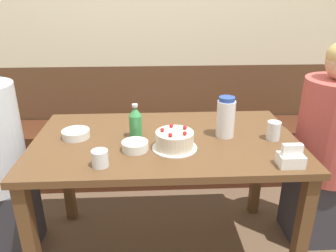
# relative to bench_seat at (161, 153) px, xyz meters

# --- Properties ---
(ground_plane) EXTENTS (12.00, 12.00, 0.00)m
(ground_plane) POSITION_rel_bench_seat_xyz_m (0.00, -0.83, -0.24)
(ground_plane) COLOR brown
(back_wall) EXTENTS (4.80, 0.04, 2.50)m
(back_wall) POSITION_rel_bench_seat_xyz_m (0.00, 0.22, 1.01)
(back_wall) COLOR brown
(back_wall) RESTS_ON ground_plane
(bench_seat) EXTENTS (2.67, 0.38, 0.47)m
(bench_seat) POSITION_rel_bench_seat_xyz_m (0.00, 0.00, 0.00)
(bench_seat) COLOR #472314
(bench_seat) RESTS_ON ground_plane
(dining_table) EXTENTS (1.37, 0.79, 0.75)m
(dining_table) POSITION_rel_bench_seat_xyz_m (0.00, -0.83, 0.41)
(dining_table) COLOR brown
(dining_table) RESTS_ON ground_plane
(birthday_cake) EXTENTS (0.22, 0.22, 0.11)m
(birthday_cake) POSITION_rel_bench_seat_xyz_m (0.04, -0.95, 0.55)
(birthday_cake) COLOR white
(birthday_cake) RESTS_ON dining_table
(water_pitcher) EXTENTS (0.10, 0.10, 0.22)m
(water_pitcher) POSITION_rel_bench_seat_xyz_m (0.32, -0.81, 0.62)
(water_pitcher) COLOR white
(water_pitcher) RESTS_ON dining_table
(soju_bottle) EXTENTS (0.07, 0.07, 0.18)m
(soju_bottle) POSITION_rel_bench_seat_xyz_m (-0.15, -0.80, 0.60)
(soju_bottle) COLOR #388E4C
(soju_bottle) RESTS_ON dining_table
(napkin_holder) EXTENTS (0.11, 0.08, 0.11)m
(napkin_holder) POSITION_rel_bench_seat_xyz_m (0.54, -1.14, 0.55)
(napkin_holder) COLOR white
(napkin_holder) RESTS_ON dining_table
(bowl_soup_white) EXTENTS (0.14, 0.14, 0.04)m
(bowl_soup_white) POSITION_rel_bench_seat_xyz_m (-0.47, -0.79, 0.53)
(bowl_soup_white) COLOR white
(bowl_soup_white) RESTS_ON dining_table
(bowl_rice_small) EXTENTS (0.13, 0.13, 0.04)m
(bowl_rice_small) POSITION_rel_bench_seat_xyz_m (-0.15, -0.95, 0.53)
(bowl_rice_small) COLOR white
(bowl_rice_small) RESTS_ON dining_table
(glass_water_tall) EXTENTS (0.07, 0.07, 0.10)m
(glass_water_tall) POSITION_rel_bench_seat_xyz_m (0.56, -0.87, 0.56)
(glass_water_tall) COLOR silver
(glass_water_tall) RESTS_ON dining_table
(glass_tumbler_short) EXTENTS (0.07, 0.07, 0.08)m
(glass_tumbler_short) POSITION_rel_bench_seat_xyz_m (-0.30, -1.10, 0.55)
(glass_tumbler_short) COLOR silver
(glass_tumbler_short) RESTS_ON dining_table
(person_pale_blue_shirt) EXTENTS (0.37, 0.37, 1.23)m
(person_pale_blue_shirt) POSITION_rel_bench_seat_xyz_m (0.95, -0.74, 0.38)
(person_pale_blue_shirt) COLOR #33333D
(person_pale_blue_shirt) RESTS_ON ground_plane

